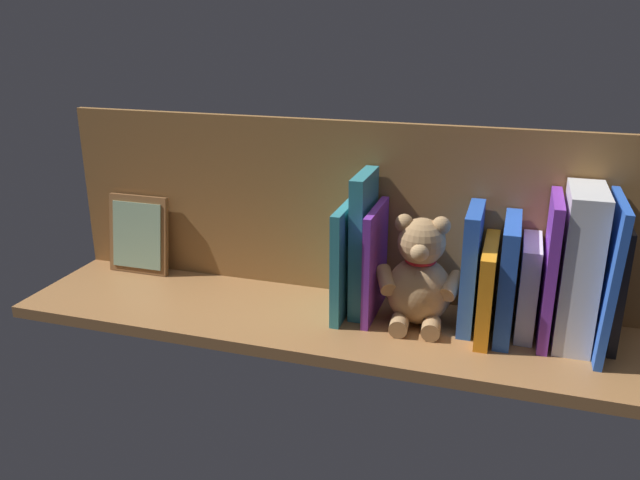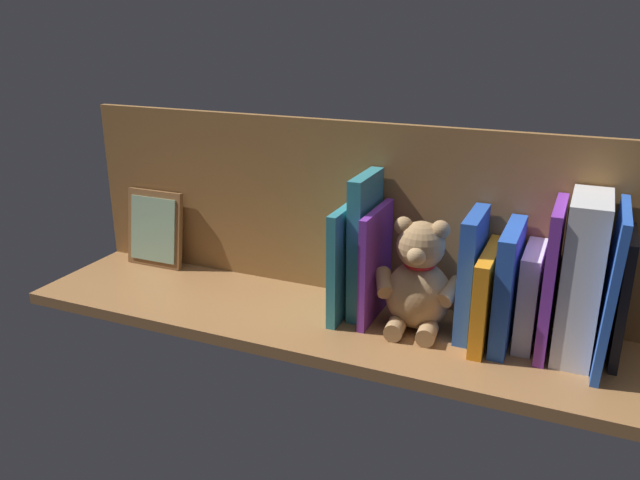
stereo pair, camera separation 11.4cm
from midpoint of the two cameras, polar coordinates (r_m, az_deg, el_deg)
name	(u,v)px [view 2 (the right image)]	position (r cm, az deg, el deg)	size (l,w,h in cm)	color
ground_plane	(320,320)	(120.52, 2.74, -7.19)	(115.20, 29.26, 2.20)	#9E6B3D
shelf_back_panel	(345,209)	(124.64, 4.90, 2.74)	(115.20, 1.50, 34.38)	olive
book_0	(622,297)	(114.64, 28.03, -4.59)	(1.43, 12.68, 21.30)	black
book_1	(610,288)	(111.32, 27.25, -3.89)	(1.31, 17.63, 25.79)	blue
dictionary_thick_white	(582,278)	(112.20, 25.08, -3.11)	(6.00, 14.48, 26.71)	silver
book_2	(551,278)	(112.15, 22.74, -3.25)	(1.71, 15.11, 25.03)	purple
book_3	(530,296)	(114.80, 20.98, -4.73)	(3.06, 12.71, 16.78)	silver
book_4	(508,286)	(112.75, 19.26, -3.94)	(2.70, 15.83, 20.45)	blue
book_5	(487,296)	(113.19, 17.51, -4.81)	(2.38, 17.05, 16.23)	orange
book_6	(472,274)	(114.08, 16.21, -2.98)	(2.57, 13.40, 21.75)	blue
teddy_bear	(419,281)	(113.95, 11.66, -3.67)	(16.42, 13.52, 20.29)	tan
book_7	(376,264)	(116.37, 7.81, -2.18)	(1.38, 15.21, 20.69)	purple
book_8	(365,245)	(117.17, 6.83, -0.48)	(2.49, 12.63, 26.44)	teal
book_9	(347,260)	(117.34, 5.24, -1.83)	(1.73, 16.10, 20.91)	teal
picture_frame_leaning	(155,229)	(143.90, -12.38, 0.96)	(13.72, 3.89, 16.86)	brown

